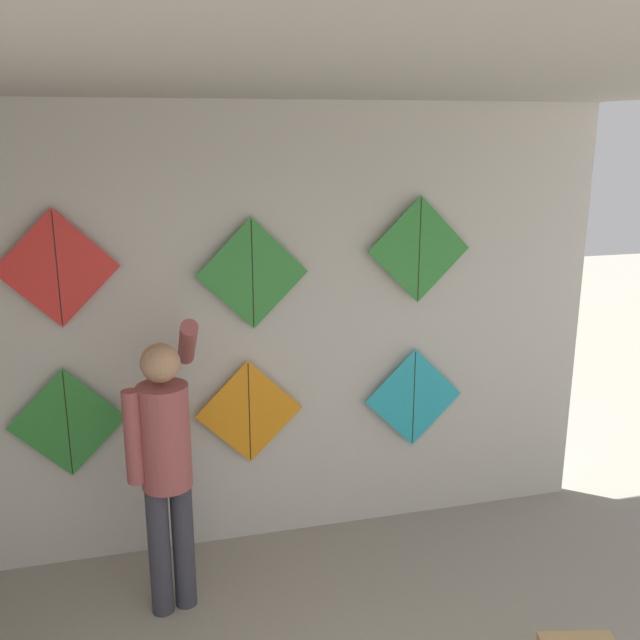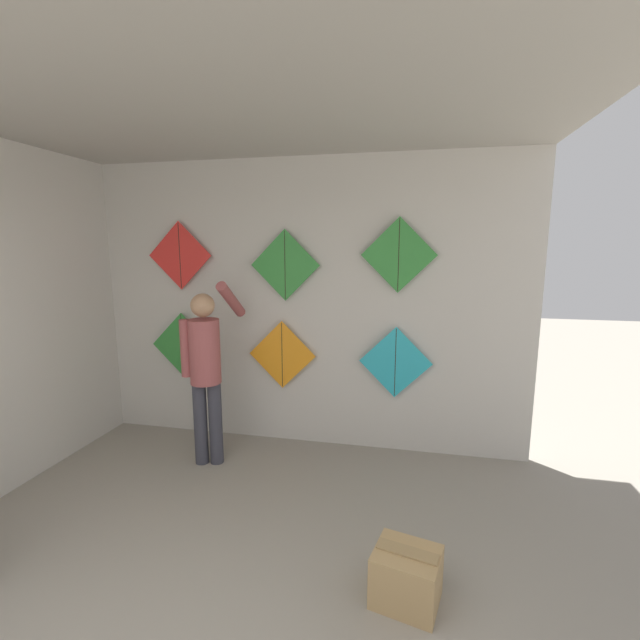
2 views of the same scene
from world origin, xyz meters
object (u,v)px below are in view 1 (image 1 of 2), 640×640
shopkeeper (166,455)px  kite_1 (249,412)px  kite_2 (414,398)px  kite_5 (419,250)px  kite_0 (68,423)px  kite_3 (57,269)px  kite_4 (252,274)px

shopkeeper → kite_1: shopkeeper is taller
kite_2 → kite_5: 1.00m
kite_0 → kite_5: size_ratio=1.00×
kite_2 → kite_3: kite_3 is taller
kite_4 → kite_0: bearing=180.0°
shopkeeper → kite_5: size_ratio=2.45×
kite_1 → kite_5: 1.48m
kite_5 → kite_3: bearing=180.0°
kite_2 → shopkeeper: bearing=-161.6°
kite_0 → kite_4: kite_4 is taller
kite_4 → shopkeeper: bearing=-136.8°
shopkeeper → kite_5: kite_5 is taller
kite_4 → kite_3: bearing=180.0°
kite_0 → kite_1: (1.08, 0.00, -0.05)m
kite_0 → kite_2: 2.19m
kite_1 → kite_3: 1.43m
shopkeeper → kite_3: (-0.51, 0.55, 0.94)m
shopkeeper → kite_4: kite_4 is taller
shopkeeper → kite_1: size_ratio=2.45×
kite_2 → kite_3: size_ratio=1.00×
kite_2 → kite_5: size_ratio=1.00×
kite_0 → kite_5: 2.38m
kite_3 → kite_4: kite_3 is taller
kite_2 → kite_3: 2.38m
kite_0 → kite_3: size_ratio=1.00×
shopkeeper → kite_5: bearing=4.6°
shopkeeper → kite_2: bearing=4.6°
kite_4 → kite_2: bearing=0.0°
kite_3 → kite_4: (1.10, 0.00, -0.09)m
kite_3 → kite_4: bearing=0.0°
kite_0 → kite_5: bearing=0.0°
kite_1 → kite_5: (1.11, 0.00, 0.98)m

